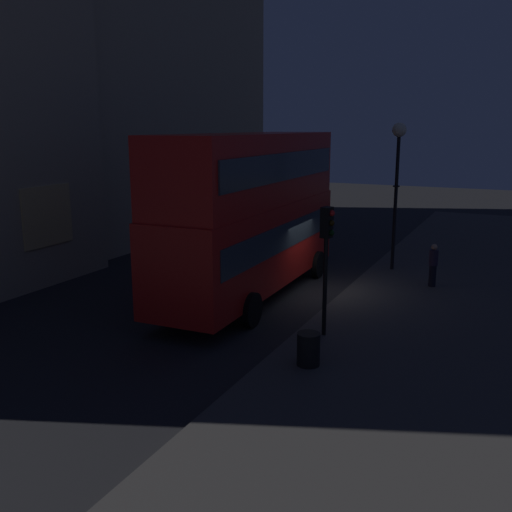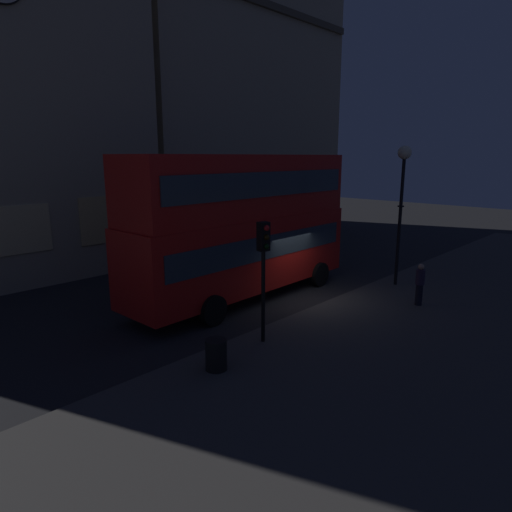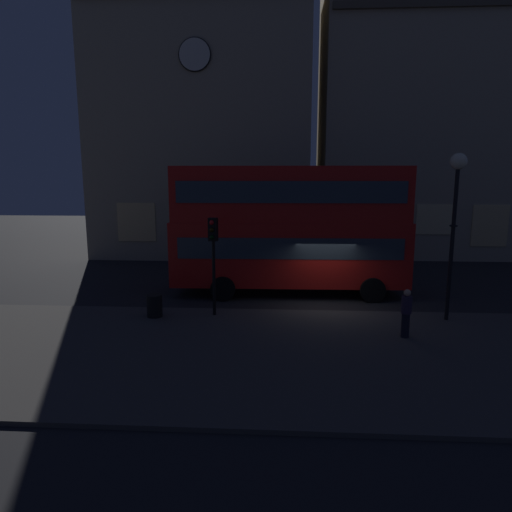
# 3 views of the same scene
# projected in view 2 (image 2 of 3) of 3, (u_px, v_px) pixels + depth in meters

# --- Properties ---
(ground_plane) EXTENTS (80.00, 80.00, 0.00)m
(ground_plane) POSITION_uv_depth(u_px,v_px,m) (306.00, 300.00, 17.69)
(ground_plane) COLOR #232326
(sidewalk_slab) EXTENTS (44.00, 8.47, 0.12)m
(sidewalk_slab) POSITION_uv_depth(u_px,v_px,m) (432.00, 333.00, 14.26)
(sidewalk_slab) COLOR #423F3D
(sidewalk_slab) RESTS_ON ground
(building_plain_facade) EXTENTS (16.86, 7.84, 18.92)m
(building_plain_facade) POSITION_uv_depth(u_px,v_px,m) (229.00, 102.00, 31.62)
(building_plain_facade) COLOR tan
(building_plain_facade) RESTS_ON ground
(double_decker_bus) EXTENTS (10.49, 3.06, 5.70)m
(double_decker_bus) POSITION_uv_depth(u_px,v_px,m) (243.00, 221.00, 17.29)
(double_decker_bus) COLOR red
(double_decker_bus) RESTS_ON ground
(traffic_light_near_kerb) EXTENTS (0.36, 0.38, 3.67)m
(traffic_light_near_kerb) POSITION_uv_depth(u_px,v_px,m) (264.00, 257.00, 12.89)
(traffic_light_near_kerb) COLOR black
(traffic_light_near_kerb) RESTS_ON sidewalk_slab
(street_lamp) EXTENTS (0.57, 0.57, 5.95)m
(street_lamp) POSITION_uv_depth(u_px,v_px,m) (403.00, 179.00, 18.47)
(street_lamp) COLOR black
(street_lamp) RESTS_ON sidewalk_slab
(pedestrian) EXTENTS (0.33, 0.33, 1.60)m
(pedestrian) POSITION_uv_depth(u_px,v_px,m) (420.00, 284.00, 16.60)
(pedestrian) COLOR black
(pedestrian) RESTS_ON sidewalk_slab
(litter_bin) EXTENTS (0.58, 0.58, 0.83)m
(litter_bin) POSITION_uv_depth(u_px,v_px,m) (216.00, 355.00, 11.61)
(litter_bin) COLOR black
(litter_bin) RESTS_ON sidewalk_slab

